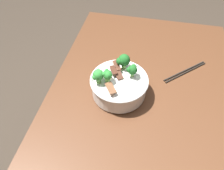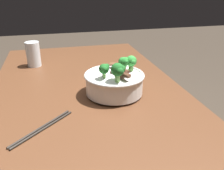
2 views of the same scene
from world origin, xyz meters
TOP-DOWN VIEW (x-y plane):
  - dining_table at (0.00, 0.00)m, footprint 1.36×0.78m
  - rice_bowl at (0.08, 0.10)m, footprint 0.23×0.23m
  - drinking_glass at (-0.34, -0.22)m, footprint 0.07×0.07m
  - chopsticks_pair at (0.27, -0.18)m, footprint 0.18×0.19m

SIDE VIEW (x-z plane):
  - dining_table at x=0.00m, z-range 0.27..1.07m
  - chopsticks_pair at x=0.27m, z-range 0.79..0.80m
  - drinking_glass at x=-0.34m, z-range 0.79..0.91m
  - rice_bowl at x=0.08m, z-range 0.78..0.93m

